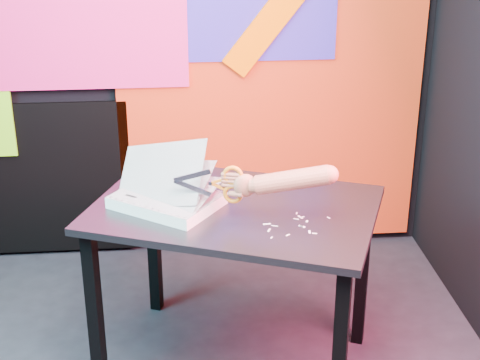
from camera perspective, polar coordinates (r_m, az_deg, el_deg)
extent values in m
cube|color=black|center=(3.76, -7.69, 13.23)|extent=(3.00, 0.01, 2.70)
cube|color=red|center=(3.87, 2.39, 6.10)|extent=(1.60, 0.02, 1.60)
cube|color=#ED2078|center=(3.73, -11.65, 12.89)|extent=(0.95, 0.02, 0.80)
cube|color=black|center=(4.08, -17.59, -0.07)|extent=(1.30, 0.02, 0.85)
cube|color=black|center=(3.01, -11.20, -10.00)|extent=(0.06, 0.06, 0.72)
cube|color=black|center=(3.49, -6.70, -4.81)|extent=(0.06, 0.06, 0.72)
cube|color=black|center=(2.76, 7.75, -13.23)|extent=(0.06, 0.06, 0.72)
cube|color=black|center=(3.27, 9.46, -7.03)|extent=(0.06, 0.06, 0.72)
cube|color=black|center=(2.91, -0.43, -2.30)|extent=(1.29, 1.08, 0.03)
cube|color=silver|center=(2.91, -5.70, -1.59)|extent=(0.48, 0.46, 0.05)
cube|color=white|center=(2.90, -5.71, -1.17)|extent=(0.48, 0.46, 0.00)
cube|color=white|center=(2.90, -5.72, -1.08)|extent=(0.46, 0.44, 0.12)
cube|color=white|center=(2.90, -5.93, -0.54)|extent=(0.43, 0.42, 0.21)
cube|color=white|center=(2.90, -6.17, 0.43)|extent=(0.38, 0.38, 0.29)
cylinder|color=black|center=(2.91, -10.03, -1.32)|extent=(0.01, 0.01, 0.00)
cylinder|color=black|center=(2.89, -9.59, -1.45)|extent=(0.01, 0.01, 0.00)
cylinder|color=black|center=(2.87, -9.14, -1.57)|extent=(0.01, 0.01, 0.00)
cylinder|color=black|center=(2.86, -8.68, -1.70)|extent=(0.01, 0.01, 0.00)
cylinder|color=black|center=(2.84, -8.22, -1.83)|extent=(0.01, 0.01, 0.00)
cylinder|color=black|center=(2.82, -7.76, -1.96)|extent=(0.01, 0.01, 0.00)
cylinder|color=black|center=(2.81, -7.28, -2.09)|extent=(0.01, 0.01, 0.00)
cylinder|color=black|center=(2.79, -6.81, -2.23)|extent=(0.01, 0.01, 0.00)
cylinder|color=black|center=(2.77, -6.32, -2.36)|extent=(0.01, 0.01, 0.00)
cylinder|color=black|center=(2.76, -5.83, -2.50)|extent=(0.01, 0.01, 0.00)
cylinder|color=black|center=(2.74, -5.34, -2.64)|extent=(0.01, 0.01, 0.00)
cylinder|color=black|center=(2.73, -4.84, -2.78)|extent=(0.01, 0.01, 0.00)
cylinder|color=black|center=(2.71, -4.33, -2.92)|extent=(0.01, 0.01, 0.00)
cylinder|color=black|center=(3.09, -6.92, 0.40)|extent=(0.01, 0.01, 0.00)
cylinder|color=black|center=(3.08, -6.49, 0.29)|extent=(0.01, 0.01, 0.00)
cylinder|color=black|center=(3.06, -6.05, 0.18)|extent=(0.01, 0.01, 0.00)
cylinder|color=black|center=(3.04, -5.61, 0.07)|extent=(0.01, 0.01, 0.00)
cylinder|color=black|center=(3.03, -5.16, -0.04)|extent=(0.01, 0.01, 0.00)
cylinder|color=black|center=(3.01, -4.70, -0.15)|extent=(0.01, 0.01, 0.00)
cylinder|color=black|center=(3.00, -4.25, -0.27)|extent=(0.01, 0.01, 0.00)
cylinder|color=black|center=(2.98, -3.78, -0.38)|extent=(0.01, 0.01, 0.00)
cylinder|color=black|center=(2.97, -3.31, -0.50)|extent=(0.01, 0.01, 0.00)
cylinder|color=black|center=(2.95, -2.84, -0.61)|extent=(0.01, 0.01, 0.00)
cylinder|color=black|center=(2.94, -2.36, -0.73)|extent=(0.01, 0.01, 0.00)
cylinder|color=black|center=(2.92, -1.88, -0.85)|extent=(0.01, 0.01, 0.00)
cylinder|color=black|center=(2.91, -1.39, -0.97)|extent=(0.01, 0.01, 0.00)
cube|color=black|center=(2.99, -6.56, -0.42)|extent=(0.06, 0.05, 0.00)
cube|color=black|center=(2.91, -5.04, -1.02)|extent=(0.05, 0.04, 0.00)
cube|color=black|center=(2.89, -6.84, -1.26)|extent=(0.08, 0.06, 0.00)
cube|color=black|center=(2.81, -5.10, -1.94)|extent=(0.04, 0.03, 0.00)
cube|color=black|center=(2.91, -8.45, -1.24)|extent=(0.05, 0.04, 0.00)
cube|color=silver|center=(2.74, -3.74, 0.32)|extent=(0.14, 0.04, 0.07)
cube|color=silver|center=(2.76, -3.71, -0.59)|extent=(0.14, 0.04, 0.07)
cylinder|color=silver|center=(2.74, -2.30, -0.24)|extent=(0.02, 0.02, 0.02)
cube|color=orange|center=(2.74, -1.78, -0.46)|extent=(0.06, 0.02, 0.03)
cube|color=orange|center=(2.73, -1.78, -0.09)|extent=(0.06, 0.02, 0.03)
torus|color=orange|center=(2.71, -0.55, 0.36)|extent=(0.08, 0.04, 0.08)
torus|color=orange|center=(2.74, -0.54, -1.08)|extent=(0.08, 0.04, 0.08)
ellipsoid|color=#9C654B|center=(2.72, 0.39, -0.43)|extent=(0.09, 0.05, 0.09)
cylinder|color=#9C654B|center=(2.72, -0.55, -0.44)|extent=(0.07, 0.03, 0.02)
cylinder|color=#9C654B|center=(2.72, -0.55, -0.12)|extent=(0.06, 0.03, 0.02)
cylinder|color=#9C654B|center=(2.71, -0.55, 0.16)|extent=(0.06, 0.03, 0.02)
cylinder|color=#9C654B|center=(2.71, -0.55, 0.41)|extent=(0.05, 0.03, 0.02)
cylinder|color=#9C654B|center=(2.72, -0.31, -1.10)|extent=(0.06, 0.05, 0.03)
cylinder|color=#9C654B|center=(2.71, 1.30, -0.42)|extent=(0.07, 0.07, 0.06)
cylinder|color=#9C654B|center=(2.68, 4.09, 0.00)|extent=(0.29, 0.15, 0.13)
sphere|color=#9C654B|center=(2.66, 6.94, 0.42)|extent=(0.07, 0.07, 0.07)
cube|color=white|center=(2.70, 5.81, -4.14)|extent=(0.02, 0.01, 0.00)
cube|color=white|center=(2.71, 5.42, -4.03)|extent=(0.01, 0.02, 0.00)
cube|color=white|center=(2.82, 4.70, -2.88)|extent=(0.02, 0.03, 0.00)
cube|color=white|center=(2.72, 2.27, -3.90)|extent=(0.02, 0.03, 0.00)
cube|color=white|center=(2.85, 4.42, -2.58)|extent=(0.01, 0.02, 0.00)
cube|color=white|center=(2.82, 4.87, -2.87)|extent=(0.02, 0.01, 0.00)
cube|color=white|center=(2.68, 3.73, -4.28)|extent=(0.02, 0.02, 0.00)
cube|color=white|center=(2.66, 2.47, -4.48)|extent=(0.01, 0.01, 0.00)
cube|color=white|center=(2.75, 2.71, -3.58)|extent=(0.02, 0.01, 0.00)
cube|color=white|center=(2.75, 4.76, -3.57)|extent=(0.02, 0.02, 0.00)
cube|color=white|center=(2.81, 4.38, -3.03)|extent=(0.02, 0.01, 0.00)
cube|color=white|center=(2.75, 4.86, -3.61)|extent=(0.02, 0.02, 0.00)
cube|color=white|center=(2.83, 6.88, -2.92)|extent=(0.01, 0.02, 0.00)
cube|color=white|center=(2.76, 2.10, -3.43)|extent=(0.03, 0.01, 0.00)
cube|color=white|center=(2.79, 5.21, -3.20)|extent=(0.01, 0.02, 0.00)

